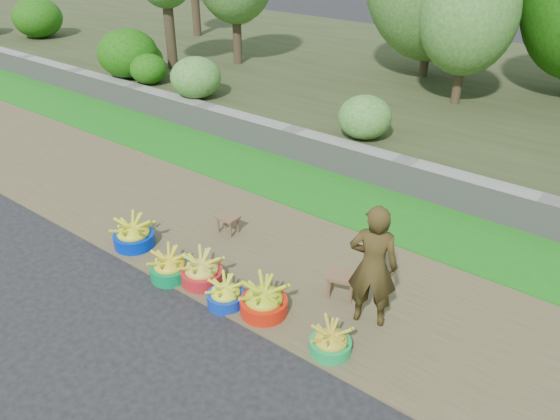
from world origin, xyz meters
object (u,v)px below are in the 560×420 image
Objects in this scene: basin_b at (170,267)px; basin_c at (202,271)px; basin_f at (330,342)px; vendor_woman at (373,266)px; basin_e at (264,301)px; stool_left at (228,220)px; stool_right at (342,279)px; basin_d at (226,294)px; basin_a at (134,235)px.

basin_c is at bearing 22.41° from basin_b.
basin_f is 0.30× the size of vendor_woman.
basin_e is 1.83m from stool_left.
stool_right is (1.92, 0.98, 0.10)m from basin_b.
basin_c is 1.27× the size of stool_right.
vendor_woman is at bearing -21.11° from stool_right.
vendor_woman reaches higher than basin_e.
basin_e reaches higher than stool_left.
basin_b is 1.12× the size of basin_d.
basin_a is at bearing -127.65° from stool_left.
basin_e reaches higher than basin_b.
basin_a is 1.12× the size of basin_b.
basin_d is 0.99× the size of basin_f.
vendor_woman reaches higher than stool_left.
stool_right is at bearing 27.02° from basin_b.
basin_f is 1.07× the size of stool_right.
stool_right is (1.00, 0.94, 0.12)m from basin_d.
stool_left is (-0.53, 1.06, 0.05)m from basin_c.
stool_right is at bearing 15.37° from basin_a.
basin_b is 0.90× the size of basin_e.
basin_c is at bearing -151.81° from stool_right.
vendor_woman reaches higher than basin_b.
basin_c is (1.33, -0.03, -0.01)m from basin_a.
vendor_woman is at bearing -9.71° from stool_left.
basin_e is at bearing 10.88° from vendor_woman.
stool_right is (0.55, 0.80, 0.08)m from basin_e.
basin_e reaches higher than basin_c.
basin_f reaches higher than stool_right.
basin_c is 0.97m from basin_e.
vendor_woman is at bearing 84.54° from basin_f.
basin_a reaches higher than basin_e.
basin_b is at bearing -177.89° from basin_d.
basin_b reaches higher than basin_f.
basin_a is 2.95m from stool_right.
basin_c is 1.18× the size of basin_f.
basin_c is 1.71× the size of stool_left.
basin_a reaches higher than basin_c.
basin_d is at bearing -14.33° from basin_c.
basin_e is (0.46, 0.15, 0.04)m from basin_d.
basin_a reaches higher than stool_right.
stool_right is at bearing 43.30° from basin_d.
basin_a is 1.25× the size of basin_f.
basin_b is at bearing -152.98° from stool_right.
vendor_woman is (1.01, 0.62, 0.57)m from basin_e.
basin_f is at bearing 2.87° from basin_b.
basin_d is 1.06× the size of stool_right.
stool_left is at bearing -30.16° from vendor_woman.
basin_b is 2.15m from stool_right.
vendor_woman is (0.07, 0.68, 0.61)m from basin_f.
basin_e is at bearing -124.39° from stool_right.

